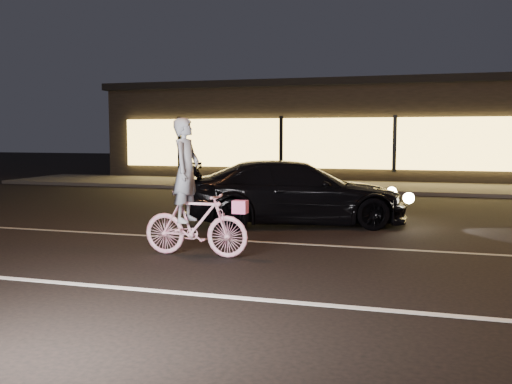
% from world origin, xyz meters
% --- Properties ---
extents(ground, '(90.00, 90.00, 0.00)m').
position_xyz_m(ground, '(0.00, 0.00, 0.00)').
color(ground, black).
rests_on(ground, ground).
extents(lane_stripe_near, '(60.00, 0.12, 0.01)m').
position_xyz_m(lane_stripe_near, '(0.00, -1.50, 0.00)').
color(lane_stripe_near, silver).
rests_on(lane_stripe_near, ground).
extents(lane_stripe_far, '(60.00, 0.10, 0.01)m').
position_xyz_m(lane_stripe_far, '(0.00, 2.00, 0.00)').
color(lane_stripe_far, gray).
rests_on(lane_stripe_far, ground).
extents(sidewalk, '(30.00, 4.00, 0.12)m').
position_xyz_m(sidewalk, '(0.00, 13.00, 0.06)').
color(sidewalk, '#383533').
rests_on(sidewalk, ground).
extents(storefront, '(25.40, 8.42, 4.20)m').
position_xyz_m(storefront, '(0.00, 18.97, 2.15)').
color(storefront, black).
rests_on(storefront, ground).
extents(cyclist, '(1.75, 0.60, 2.21)m').
position_xyz_m(cyclist, '(-2.41, 0.55, 0.78)').
color(cyclist, '#ED4D82').
rests_on(cyclist, ground).
extents(sedan, '(5.14, 3.37, 1.38)m').
position_xyz_m(sedan, '(-1.54, 4.19, 0.69)').
color(sedan, black).
rests_on(sedan, ground).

